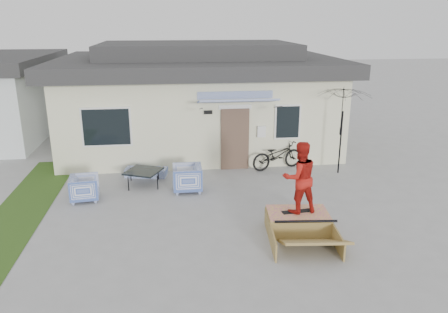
{
  "coord_description": "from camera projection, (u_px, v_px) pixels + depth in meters",
  "views": [
    {
      "loc": [
        -1.1,
        -9.61,
        4.92
      ],
      "look_at": [
        0.3,
        1.8,
        1.3
      ],
      "focal_mm": 34.99,
      "sensor_mm": 36.0,
      "label": 1
    }
  ],
  "objects": [
    {
      "name": "armchair_right",
      "position": [
        187.0,
        177.0,
        12.99
      ],
      "size": [
        0.8,
        0.85,
        0.87
      ],
      "primitive_type": "imported",
      "rotation": [
        0.0,
        0.0,
        -1.57
      ],
      "color": "#3452A9",
      "rests_on": "ground"
    },
    {
      "name": "skate_ramp",
      "position": [
        298.0,
        222.0,
        10.55
      ],
      "size": [
        1.63,
        2.06,
        0.48
      ],
      "primitive_type": null,
      "rotation": [
        0.0,
        0.0,
        -0.09
      ],
      "color": "olive",
      "rests_on": "ground"
    },
    {
      "name": "armchair_left",
      "position": [
        85.0,
        187.0,
        12.33
      ],
      "size": [
        0.81,
        0.85,
        0.79
      ],
      "primitive_type": "imported",
      "rotation": [
        0.0,
        0.0,
        1.68
      ],
      "color": "#3452A9",
      "rests_on": "ground"
    },
    {
      "name": "skateboard",
      "position": [
        298.0,
        211.0,
        10.51
      ],
      "size": [
        0.8,
        0.27,
        0.05
      ],
      "primitive_type": "cube",
      "rotation": [
        0.0,
        0.0,
        0.1
      ],
      "color": "black",
      "rests_on": "skate_ramp"
    },
    {
      "name": "bicycle",
      "position": [
        277.0,
        152.0,
        14.85
      ],
      "size": [
        1.99,
        1.15,
        1.2
      ],
      "primitive_type": "imported",
      "rotation": [
        0.0,
        0.0,
        1.85
      ],
      "color": "black",
      "rests_on": "ground"
    },
    {
      "name": "coffee_table",
      "position": [
        144.0,
        178.0,
        13.5
      ],
      "size": [
        1.28,
        1.28,
        0.48
      ],
      "primitive_type": "cube",
      "rotation": [
        0.0,
        0.0,
        -0.42
      ],
      "color": "black",
      "rests_on": "ground"
    },
    {
      "name": "house",
      "position": [
        198.0,
        96.0,
        17.69
      ],
      "size": [
        10.8,
        8.49,
        4.1
      ],
      "color": "beige",
      "rests_on": "ground"
    },
    {
      "name": "patio_umbrella",
      "position": [
        342.0,
        122.0,
        14.13
      ],
      "size": [
        2.19,
        2.12,
        2.2
      ],
      "color": "black",
      "rests_on": "ground"
    },
    {
      "name": "skater",
      "position": [
        300.0,
        176.0,
        10.25
      ],
      "size": [
        0.93,
        0.77,
        1.74
      ],
      "primitive_type": "imported",
      "rotation": [
        0.0,
        0.0,
        3.28
      ],
      "color": "#AF1A13",
      "rests_on": "skateboard"
    },
    {
      "name": "ground",
      "position": [
        221.0,
        229.0,
        10.7
      ],
      "size": [
        90.0,
        90.0,
        0.0
      ],
      "primitive_type": "plane",
      "color": "gray",
      "rests_on": "ground"
    },
    {
      "name": "loveseat",
      "position": [
        146.0,
        168.0,
        14.26
      ],
      "size": [
        1.4,
        0.62,
        0.53
      ],
      "primitive_type": "imported",
      "rotation": [
        0.0,
        0.0,
        2.97
      ],
      "color": "#3452A9",
      "rests_on": "ground"
    },
    {
      "name": "grass_strip",
      "position": [
        25.0,
        207.0,
        11.99
      ],
      "size": [
        1.4,
        8.0,
        0.01
      ],
      "primitive_type": "cube",
      "color": "#274617",
      "rests_on": "ground"
    }
  ]
}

